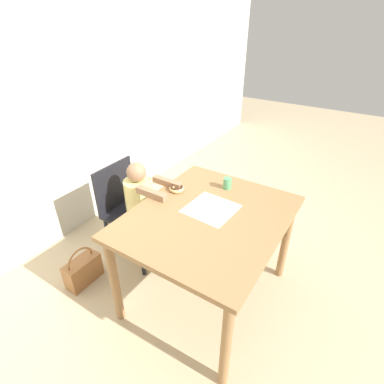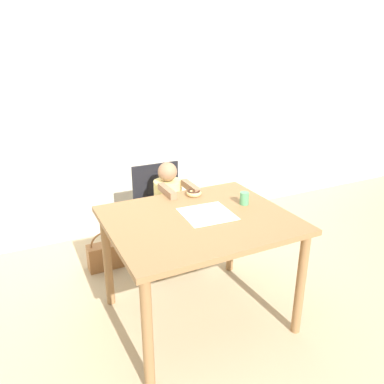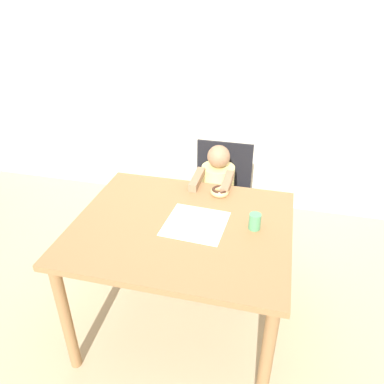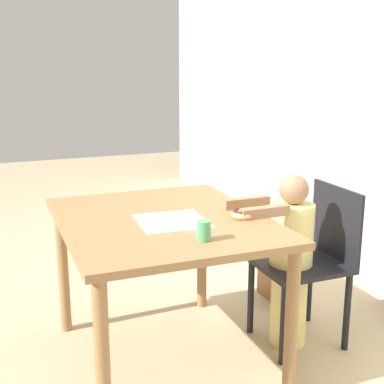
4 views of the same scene
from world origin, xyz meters
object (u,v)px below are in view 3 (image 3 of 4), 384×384
Objects in this scene: chair at (220,199)px; donut at (220,191)px; handbag at (163,219)px; cup at (255,221)px; child_figure at (217,206)px.

chair is 0.56m from donut.
donut is 0.33× the size of handbag.
donut is 0.38m from cup.
chair is at bearing 98.83° from donut.
child_figure reaches higher than donut.
donut is 1.04m from handbag.
child_figure is 10.76× the size of cup.
child_figure is 0.66m from handbag.
donut is at bearing -44.35° from handbag.
cup is at bearing -67.72° from chair.
child_figure is at bearing 102.27° from donut.
cup is (0.81, -0.86, 0.69)m from handbag.
handbag is 3.89× the size of cup.
donut reaches higher than handbag.
cup reaches higher than handbag.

